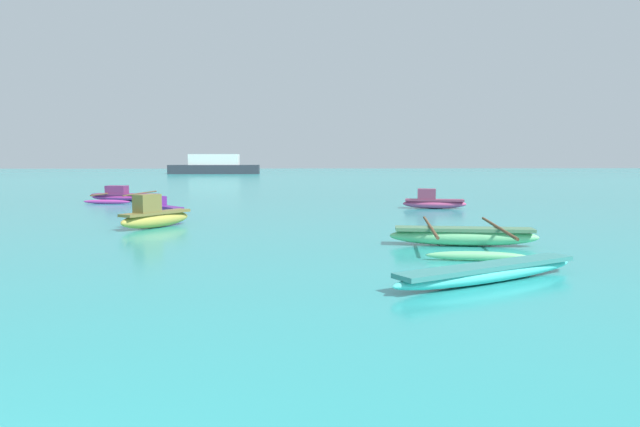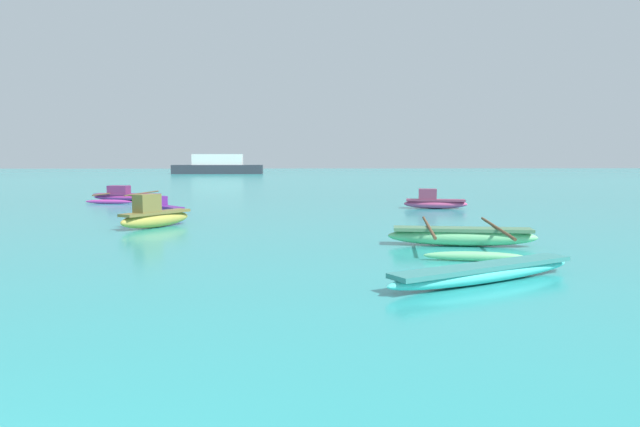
# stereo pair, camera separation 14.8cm
# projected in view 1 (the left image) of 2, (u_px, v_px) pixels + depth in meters

# --- Properties ---
(moored_boat_0) EXTENTS (1.92, 2.43, 1.02)m
(moored_boat_0) POSITION_uv_depth(u_px,v_px,m) (154.00, 216.00, 17.17)
(moored_boat_0) COLOR gold
(moored_boat_0) RESTS_ON ground_plane
(moored_boat_1) EXTENTS (3.54, 4.37, 0.75)m
(moored_boat_1) POSITION_uv_depth(u_px,v_px,m) (124.00, 196.00, 28.11)
(moored_boat_1) COLOR #B43697
(moored_boat_1) RESTS_ON ground_plane
(moored_boat_2) EXTENTS (2.17, 2.49, 0.66)m
(moored_boat_2) POSITION_uv_depth(u_px,v_px,m) (161.00, 208.00, 21.57)
(moored_boat_2) COLOR purple
(moored_boat_2) RESTS_ON ground_plane
(moored_boat_3) EXTENTS (3.88, 2.39, 0.31)m
(moored_boat_3) POSITION_uv_depth(u_px,v_px,m) (489.00, 272.00, 9.59)
(moored_boat_3) COLOR #4EDED7
(moored_boat_3) RESTS_ON ground_plane
(moored_boat_4) EXTENTS (3.56, 4.60, 0.49)m
(moored_boat_4) POSITION_uv_depth(u_px,v_px,m) (463.00, 236.00, 13.62)
(moored_boat_4) COLOR #7AD48E
(moored_boat_4) RESTS_ON ground_plane
(moored_boat_5) EXTENTS (2.68, 1.13, 0.82)m
(moored_boat_5) POSITION_uv_depth(u_px,v_px,m) (433.00, 202.00, 23.76)
(moored_boat_5) COLOR #D04C82
(moored_boat_5) RESTS_ON ground_plane
(distant_ferry) EXTENTS (12.27, 2.70, 2.70)m
(distant_ferry) POSITION_uv_depth(u_px,v_px,m) (214.00, 166.00, 78.13)
(distant_ferry) COLOR #2D333D
(distant_ferry) RESTS_ON ground_plane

